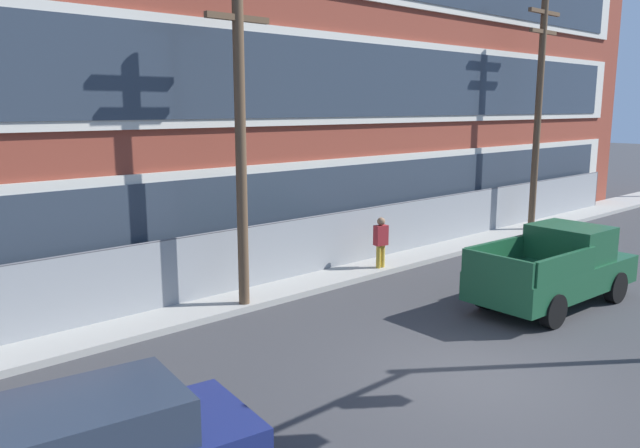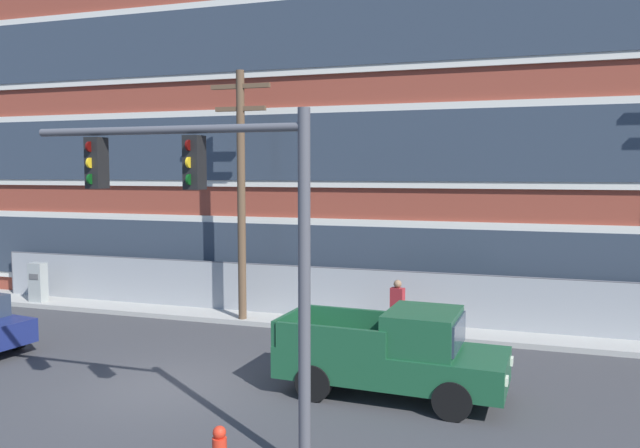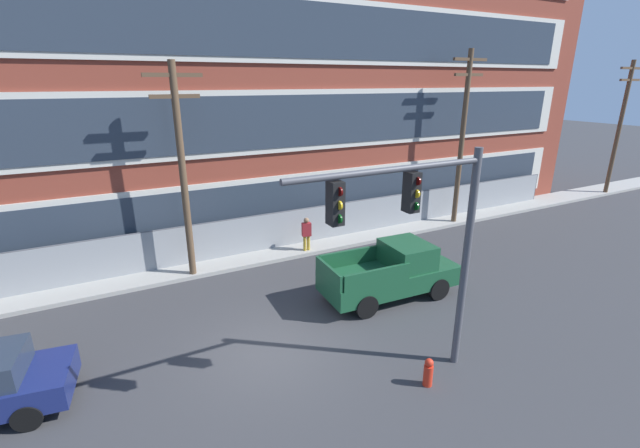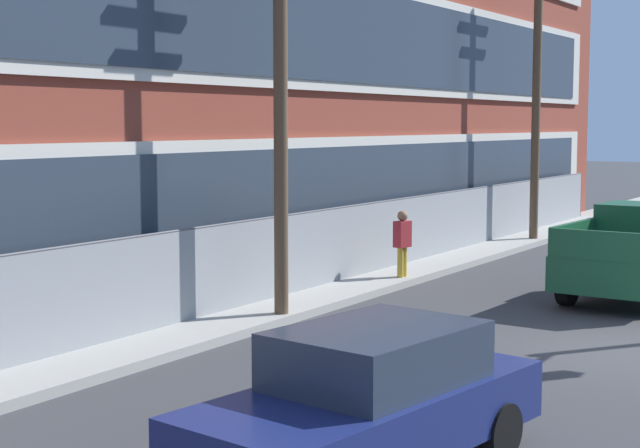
{
  "view_description": "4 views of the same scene",
  "coord_description": "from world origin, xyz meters",
  "views": [
    {
      "loc": [
        -9.42,
        -6.07,
        4.91
      ],
      "look_at": [
        0.21,
        4.44,
        2.23
      ],
      "focal_mm": 35.0,
      "sensor_mm": 36.0,
      "label": 1
    },
    {
      "loc": [
        7.65,
        -12.11,
        4.93
      ],
      "look_at": [
        2.8,
        2.85,
        3.59
      ],
      "focal_mm": 35.0,
      "sensor_mm": 36.0,
      "label": 2
    },
    {
      "loc": [
        -3.63,
        -9.98,
        7.41
      ],
      "look_at": [
        3.69,
        3.87,
        2.14
      ],
      "focal_mm": 24.0,
      "sensor_mm": 36.0,
      "label": 3
    },
    {
      "loc": [
        -15.7,
        -4.03,
        3.67
      ],
      "look_at": [
        -0.53,
        5.39,
        1.83
      ],
      "focal_mm": 55.0,
      "sensor_mm": 36.0,
      "label": 4
    }
  ],
  "objects": [
    {
      "name": "pickup_truck_dark_green",
      "position": [
        5.12,
        1.07,
        0.93
      ],
      "size": [
        5.07,
        2.24,
        1.96
      ],
      "color": "#194C2D",
      "rests_on": "ground"
    },
    {
      "name": "ground_plane",
      "position": [
        0.0,
        0.0,
        0.0
      ],
      "size": [
        160.0,
        160.0,
        0.0
      ],
      "primitive_type": "plane",
      "color": "#38383A"
    },
    {
      "name": "utility_pole_near_corner",
      "position": [
        -0.87,
        6.02,
        4.42
      ],
      "size": [
        2.0,
        0.26,
        8.09
      ],
      "color": "brown",
      "rests_on": "ground"
    },
    {
      "name": "brick_mill_building",
      "position": [
        2.68,
        12.59,
        7.6
      ],
      "size": [
        41.94,
        10.54,
        15.17
      ],
      "color": "brown",
      "rests_on": "ground"
    },
    {
      "name": "sidewalk_building_side",
      "position": [
        0.0,
        6.69,
        0.08
      ],
      "size": [
        80.0,
        1.86,
        0.16
      ],
      "primitive_type": "cube",
      "color": "#9E9B93",
      "rests_on": "ground"
    },
    {
      "name": "utility_pole_midblock",
      "position": [
        13.11,
        6.14,
        4.85
      ],
      "size": [
        2.12,
        0.26,
        8.88
      ],
      "color": "brown",
      "rests_on": "ground"
    },
    {
      "name": "chain_link_fence",
      "position": [
        4.87,
        7.1,
        0.93
      ],
      "size": [
        32.21,
        0.06,
        1.82
      ],
      "color": "gray",
      "rests_on": "ground"
    },
    {
      "name": "pedestrian_near_cabinet",
      "position": [
        4.19,
        6.1,
        0.97
      ],
      "size": [
        0.44,
        0.31,
        1.69
      ],
      "color": "#B7932D",
      "rests_on": "ground"
    }
  ]
}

